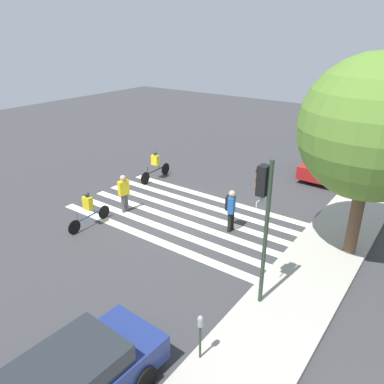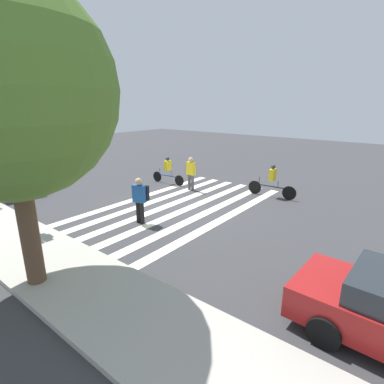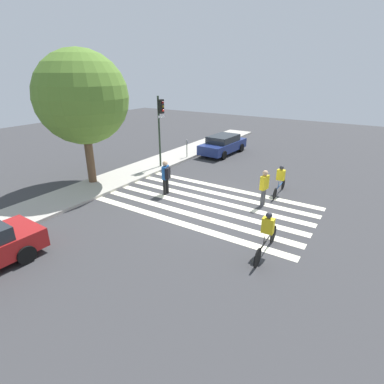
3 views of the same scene
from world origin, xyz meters
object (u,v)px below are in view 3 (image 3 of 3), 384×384
car_parked_silver_sedan (223,144)px  traffic_light (160,119)px  parking_meter (187,145)px  street_tree (82,98)px  pedestrian_child_with_backpack (166,175)px  cyclist_far_lane (280,179)px  pedestrian_adult_blue_shirt (264,186)px  cyclist_mid_street (267,232)px

car_parked_silver_sedan → traffic_light: bearing=166.1°
parking_meter → street_tree: bearing=167.1°
pedestrian_child_with_backpack → street_tree: bearing=86.1°
cyclist_far_lane → traffic_light: bearing=85.5°
traffic_light → parking_meter: (2.81, -0.12, -2.16)m
traffic_light → pedestrian_adult_blue_shirt: 8.31m
pedestrian_adult_blue_shirt → car_parked_silver_sedan: (7.70, 6.08, -0.26)m
street_tree → pedestrian_adult_blue_shirt: bearing=-75.8°
pedestrian_adult_blue_shirt → cyclist_far_lane: bearing=-177.1°
cyclist_mid_street → parking_meter: bearing=44.0°
parking_meter → car_parked_silver_sedan: parking_meter is taller
street_tree → pedestrian_child_with_backpack: size_ratio=3.97×
parking_meter → cyclist_far_lane: bearing=-111.4°
street_tree → pedestrian_adult_blue_shirt: size_ratio=4.02×
pedestrian_child_with_backpack → pedestrian_adult_blue_shirt: (1.32, -4.76, -0.05)m
parking_meter → car_parked_silver_sedan: size_ratio=0.31×
street_tree → pedestrian_child_with_backpack: 5.90m
cyclist_mid_street → traffic_light: bearing=55.0°
traffic_light → pedestrian_child_with_backpack: traffic_light is taller
pedestrian_child_with_backpack → pedestrian_adult_blue_shirt: pedestrian_child_with_backpack is taller
pedestrian_adult_blue_shirt → car_parked_silver_sedan: size_ratio=0.38×
traffic_light → car_parked_silver_sedan: 6.33m
street_tree → cyclist_mid_street: bearing=-98.1°
parking_meter → pedestrian_child_with_backpack: pedestrian_child_with_backpack is taller
traffic_light → pedestrian_child_with_backpack: 5.03m
parking_meter → pedestrian_adult_blue_shirt: bearing=-122.9°
parking_meter → car_parked_silver_sedan: bearing=-28.8°
car_parked_silver_sedan → street_tree: bearing=164.9°
car_parked_silver_sedan → pedestrian_child_with_backpack: bearing=-169.2°
street_tree → pedestrian_adult_blue_shirt: 10.26m
traffic_light → pedestrian_child_with_backpack: size_ratio=2.57×
traffic_light → parking_meter: traffic_light is taller
traffic_light → car_parked_silver_sedan: size_ratio=0.99×
traffic_light → parking_meter: size_ratio=3.20×
street_tree → cyclist_far_lane: bearing=-66.2°
street_tree → pedestrian_adult_blue_shirt: street_tree is taller
parking_meter → traffic_light: bearing=177.6°
parking_meter → pedestrian_adult_blue_shirt: 9.06m
parking_meter → pedestrian_child_with_backpack: bearing=-155.5°
pedestrian_adult_blue_shirt → cyclist_mid_street: size_ratio=0.72×
cyclist_mid_street → pedestrian_adult_blue_shirt: bearing=19.5°
cyclist_mid_street → cyclist_far_lane: cyclist_mid_street is taller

